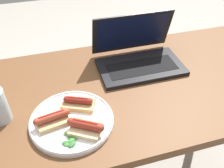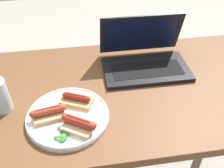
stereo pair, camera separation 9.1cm
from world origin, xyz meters
TOP-DOWN VIEW (x-y plane):
  - desk at (0.00, 0.00)m, footprint 1.44×0.67m
  - laptop at (0.09, 0.13)m, footprint 0.36×0.25m
  - plate at (-0.25, -0.13)m, footprint 0.28×0.28m
  - sausage_toast_left at (-0.31, -0.13)m, footprint 0.12×0.08m
  - sausage_toast_middle at (-0.21, -0.08)m, footprint 0.13×0.10m
  - sausage_toast_right at (-0.21, -0.20)m, footprint 0.12×0.11m
  - salad_pile at (-0.27, -0.22)m, footprint 0.06×0.07m

SIDE VIEW (x-z plane):
  - desk at x=0.00m, z-range 0.30..1.05m
  - plate at x=-0.25m, z-range 0.76..0.78m
  - salad_pile at x=-0.27m, z-range 0.77..0.78m
  - sausage_toast_middle at x=-0.21m, z-range 0.77..0.81m
  - sausage_toast_left at x=-0.31m, z-range 0.77..0.81m
  - sausage_toast_right at x=-0.21m, z-range 0.77..0.81m
  - laptop at x=0.09m, z-range 0.69..0.90m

